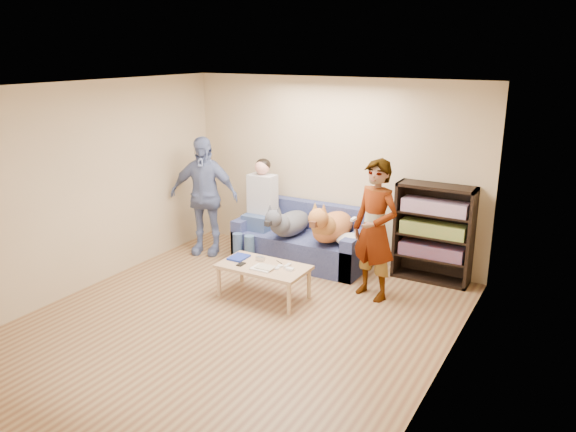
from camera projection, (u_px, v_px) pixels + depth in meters
The scene contains 27 objects.
ground at pixel (235, 323), 6.31m from camera, with size 5.00×5.00×0.00m, color brown.
ceiling at pixel (228, 87), 5.56m from camera, with size 5.00×5.00×0.00m, color white.
wall_back at pixel (333, 170), 8.02m from camera, with size 4.50×4.50×0.00m, color tan.
wall_front at pixel (23, 302), 3.85m from camera, with size 4.50×4.50×0.00m, color tan.
wall_left at pixel (84, 188), 7.00m from camera, with size 5.00×5.00×0.00m, color tan.
wall_right at pixel (445, 249), 4.87m from camera, with size 5.00×5.00×0.00m, color tan.
blanket at pixel (353, 240), 7.48m from camera, with size 0.48×0.40×0.17m, color silver.
person_standing_right at pixel (375, 230), 6.76m from camera, with size 0.63×0.41×1.73m, color gray.
person_standing_left at pixel (204, 196), 8.26m from camera, with size 1.03×0.43×1.76m, color #7184B5.
held_controller at pixel (354, 219), 6.64m from camera, with size 0.04×0.12×0.03m, color white.
notebook_blue at pixel (239, 257), 7.09m from camera, with size 0.20×0.26×0.03m, color #1C309C.
papers at pixel (263, 268), 6.76m from camera, with size 0.26×0.20×0.01m, color silver.
magazine at pixel (266, 267), 6.75m from camera, with size 0.22×0.17×0.01m, color #BBAD96.
camera_silver at pixel (260, 259), 7.01m from camera, with size 0.11×0.06×0.05m, color silver.
controller_a at pixel (287, 266), 6.81m from camera, with size 0.04×0.13×0.03m, color silver.
controller_b at pixel (290, 269), 6.71m from camera, with size 0.09×0.06×0.03m, color white.
headphone_cup_a at pixel (277, 268), 6.75m from camera, with size 0.07×0.07×0.02m, color white.
headphone_cup_b at pixel (280, 266), 6.82m from camera, with size 0.07×0.07×0.02m, color silver.
pen_orange at pixel (255, 269), 6.74m from camera, with size 0.01×0.01×0.14m, color #CA561C.
pen_black at pixel (279, 262), 6.96m from camera, with size 0.01×0.01×0.14m, color black.
wallet at pixel (241, 264), 6.88m from camera, with size 0.07×0.12×0.01m, color black.
sofa at pixel (304, 242), 8.09m from camera, with size 1.90×0.85×0.82m.
person_seated at pixel (259, 205), 8.16m from camera, with size 0.40×0.73×1.47m.
dog_gray at pixel (288, 223), 7.85m from camera, with size 0.38×1.23×0.55m.
dog_tan at pixel (330, 226), 7.62m from camera, with size 0.44×1.18×0.64m.
coffee_table at pixel (264, 269), 6.88m from camera, with size 1.10×0.60×0.42m.
bookshelf at pixel (434, 231), 7.32m from camera, with size 1.00×0.34×1.30m.
Camera 1 is at (3.33, -4.66, 2.98)m, focal length 35.00 mm.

